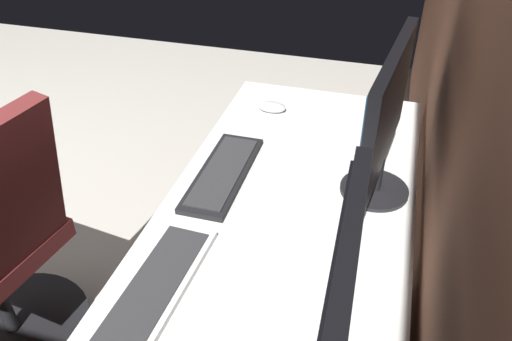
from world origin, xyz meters
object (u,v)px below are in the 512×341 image
at_px(keyboard_spare, 156,285).
at_px(mouse_spare, 272,107).
at_px(monitor_primary, 385,116).
at_px(monitor_secondary, 335,331).
at_px(keyboard_main, 223,173).

height_order(keyboard_spare, mouse_spare, mouse_spare).
relative_size(keyboard_spare, mouse_spare, 4.09).
bearing_deg(monitor_primary, monitor_secondary, -1.99).
height_order(keyboard_main, mouse_spare, mouse_spare).
xyz_separation_m(monitor_primary, keyboard_main, (0.05, -0.45, -0.24)).
distance_m(monitor_primary, mouse_spare, 0.61).
bearing_deg(monitor_primary, keyboard_main, -83.95).
height_order(monitor_secondary, mouse_spare, monitor_secondary).
relative_size(monitor_secondary, mouse_spare, 5.26).
height_order(monitor_primary, monitor_secondary, monitor_primary).
xyz_separation_m(monitor_secondary, keyboard_spare, (-0.20, -0.43, -0.23)).
bearing_deg(mouse_spare, monitor_secondary, 19.11).
bearing_deg(keyboard_spare, keyboard_main, 179.36).
distance_m(monitor_secondary, keyboard_spare, 0.53).
bearing_deg(monitor_secondary, monitor_primary, 178.01).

